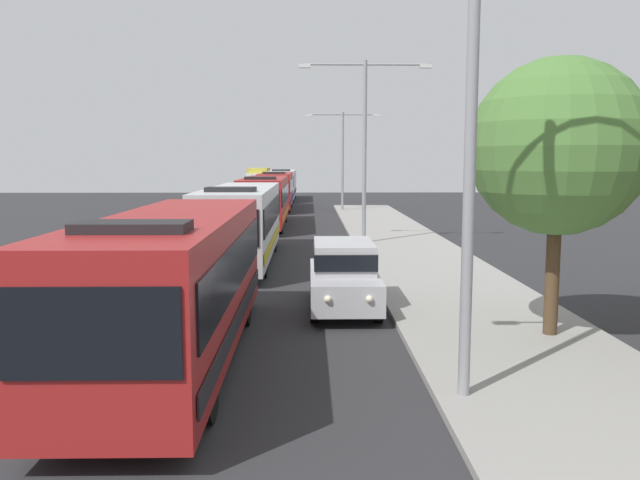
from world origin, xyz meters
TOP-DOWN VIEW (x-y plane):
  - bus_lead at (-1.30, 10.99)m, footprint 2.58×10.45m
  - bus_second_in_line at (-1.30, 23.96)m, footprint 2.58×11.40m
  - bus_middle at (-1.30, 37.83)m, footprint 2.58×11.54m
  - bus_fourth_in_line at (-1.30, 51.80)m, footprint 2.58×11.13m
  - bus_rear at (-1.30, 64.80)m, footprint 2.58×11.84m
  - white_suv at (2.40, 15.57)m, footprint 1.86×4.65m
  - box_truck_oncoming at (-4.60, 74.88)m, footprint 2.35×7.61m
  - streetlamp_near at (4.10, 8.54)m, footprint 5.78×0.28m
  - streetlamp_mid at (4.10, 29.11)m, footprint 6.29×0.28m
  - streetlamp_far at (4.10, 49.68)m, footprint 5.94×0.28m
  - roadside_tree at (7.03, 12.39)m, footprint 3.99×3.99m

SIDE VIEW (x-z plane):
  - white_suv at x=2.40m, z-range 0.08..1.98m
  - bus_lead at x=-1.30m, z-range 0.08..3.29m
  - bus_fourth_in_line at x=-1.30m, z-range 0.09..3.30m
  - bus_second_in_line at x=-1.30m, z-range 0.09..3.30m
  - bus_middle at x=-1.30m, z-range 0.09..3.30m
  - bus_rear at x=-1.30m, z-range 0.09..3.30m
  - box_truck_oncoming at x=-4.60m, z-range 0.13..3.28m
  - roadside_tree at x=7.03m, z-range 1.29..7.58m
  - streetlamp_far at x=4.10m, z-range 1.06..8.81m
  - streetlamp_near at x=4.10m, z-range 1.06..9.16m
  - streetlamp_mid at x=4.10m, z-range 1.12..9.79m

